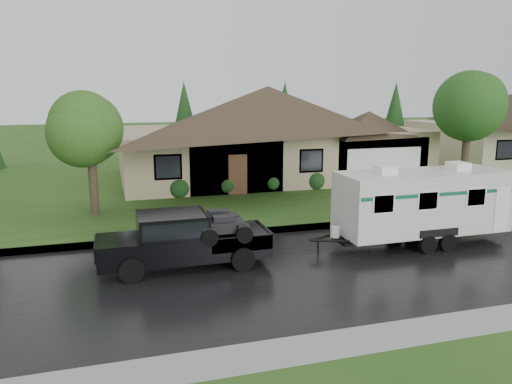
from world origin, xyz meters
TOP-DOWN VIEW (x-y plane):
  - ground at (0.00, 0.00)m, footprint 140.00×140.00m
  - road at (0.00, -2.00)m, footprint 140.00×8.00m
  - curb at (0.00, 2.25)m, footprint 140.00×0.50m
  - lawn at (0.00, 15.00)m, footprint 140.00×26.00m
  - house_main at (2.29, 13.84)m, footprint 19.44×10.80m
  - tree_left_green at (-8.37, 6.75)m, footprint 3.21×3.21m
  - tree_right_green at (11.42, 7.26)m, footprint 3.91×3.91m
  - shrub_row at (2.00, 9.30)m, footprint 13.60×1.00m
  - pickup_truck at (-5.60, -0.68)m, footprint 5.36×2.04m
  - travel_trailer at (3.20, -0.68)m, footprint 6.61×2.32m

SIDE VIEW (x-z plane):
  - ground at x=0.00m, z-range 0.00..0.00m
  - road at x=0.00m, z-range 0.00..0.01m
  - curb at x=0.00m, z-range 0.00..0.15m
  - lawn at x=0.00m, z-range 0.00..0.15m
  - shrub_row at x=2.00m, z-range 0.15..1.15m
  - pickup_truck at x=-5.60m, z-range 0.06..1.85m
  - travel_trailer at x=3.20m, z-range 0.09..3.05m
  - house_main at x=2.29m, z-range 0.14..7.04m
  - tree_left_green at x=-8.37m, z-range 1.17..6.48m
  - tree_right_green at x=11.42m, z-range 1.40..7.88m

